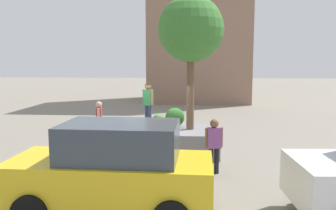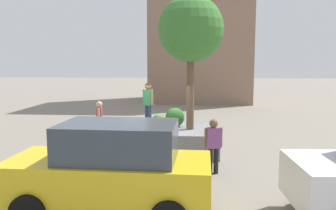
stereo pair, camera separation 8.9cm
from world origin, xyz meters
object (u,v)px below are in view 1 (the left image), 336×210
at_px(planter_ledge, 168,140).
at_px(skateboard, 148,126).
at_px(passerby_with_bag, 214,142).
at_px(plaza_tree, 191,30).
at_px(skateboarder, 148,101).
at_px(pedestrian_crossing, 99,119).
at_px(taxi_cab, 114,168).

height_order(planter_ledge, skateboard, skateboard).
relative_size(planter_ledge, passerby_with_bag, 2.24).
relative_size(planter_ledge, plaza_tree, 0.77).
bearing_deg(skateboarder, passerby_with_bag, 130.63).
xyz_separation_m(plaza_tree, pedestrian_crossing, (3.85, -1.37, -3.53)).
distance_m(plaza_tree, skateboarder, 3.09).
height_order(planter_ledge, skateboarder, skateboarder).
xyz_separation_m(skateboard, pedestrian_crossing, (2.24, -1.19, 0.07)).
height_order(skateboarder, passerby_with_bag, skateboarder).
distance_m(pedestrian_crossing, passerby_with_bag, 6.04).
distance_m(plaza_tree, taxi_cab, 6.75).
distance_m(plaza_tree, pedestrian_crossing, 5.40).
bearing_deg(skateboard, skateboarder, 135.00).
xyz_separation_m(planter_ledge, taxi_cab, (0.80, 5.56, 0.61)).
relative_size(taxi_cab, passerby_with_bag, 2.67).
bearing_deg(pedestrian_crossing, taxi_cab, 107.76).
relative_size(pedestrian_crossing, passerby_with_bag, 1.03).
relative_size(skateboard, pedestrian_crossing, 0.43).
relative_size(skateboarder, pedestrian_crossing, 0.96).
xyz_separation_m(planter_ledge, skateboard, (0.77, -0.16, 0.49)).
bearing_deg(taxi_cab, skateboarder, -90.29).
height_order(skateboarder, pedestrian_crossing, skateboarder).
xyz_separation_m(planter_ledge, plaza_tree, (-0.83, 0.02, 4.09)).
bearing_deg(passerby_with_bag, pedestrian_crossing, -40.52).
relative_size(planter_ledge, skateboarder, 2.27).
bearing_deg(planter_ledge, plaza_tree, 178.77).
bearing_deg(pedestrian_crossing, passerby_with_bag, 139.48).
xyz_separation_m(pedestrian_crossing, passerby_with_bag, (-4.59, 3.93, -0.03)).
bearing_deg(taxi_cab, passerby_with_bag, -128.47).
bearing_deg(planter_ledge, pedestrian_crossing, -24.13).
bearing_deg(planter_ledge, skateboarder, -11.87).
height_order(plaza_tree, passerby_with_bag, plaza_tree).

